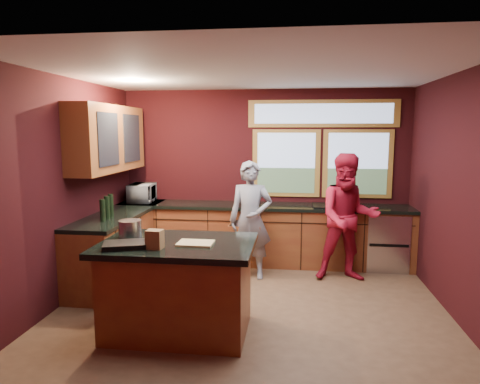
% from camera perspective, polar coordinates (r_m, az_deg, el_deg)
% --- Properties ---
extents(floor, '(4.50, 4.50, 0.00)m').
position_cam_1_polar(floor, '(5.24, 1.52, -14.99)').
color(floor, brown).
rests_on(floor, ground).
extents(room_shell, '(4.52, 4.02, 2.71)m').
position_cam_1_polar(room_shell, '(5.23, -4.60, 5.29)').
color(room_shell, black).
rests_on(room_shell, ground).
extents(back_counter, '(4.50, 0.64, 0.93)m').
position_cam_1_polar(back_counter, '(6.69, 4.68, -5.64)').
color(back_counter, maroon).
rests_on(back_counter, floor).
extents(left_counter, '(0.64, 2.30, 0.93)m').
position_cam_1_polar(left_counter, '(6.34, -15.61, -6.68)').
color(left_counter, maroon).
rests_on(left_counter, floor).
extents(island, '(1.55, 1.05, 0.95)m').
position_cam_1_polar(island, '(4.52, -8.24, -12.37)').
color(island, maroon).
rests_on(island, floor).
extents(person_grey, '(0.61, 0.40, 1.65)m').
position_cam_1_polar(person_grey, '(5.97, 1.41, -3.75)').
color(person_grey, slate).
rests_on(person_grey, floor).
extents(person_red, '(0.91, 0.73, 1.76)m').
position_cam_1_polar(person_red, '(6.04, 14.22, -3.34)').
color(person_red, maroon).
rests_on(person_red, floor).
extents(microwave, '(0.41, 0.56, 0.29)m').
position_cam_1_polar(microwave, '(6.97, -12.94, -0.13)').
color(microwave, '#999999').
rests_on(microwave, left_counter).
extents(potted_plant, '(0.35, 0.30, 0.39)m').
position_cam_1_polar(potted_plant, '(6.65, 13.25, -0.11)').
color(potted_plant, '#999999').
rests_on(potted_plant, back_counter).
extents(paper_towel, '(0.12, 0.12, 0.28)m').
position_cam_1_polar(paper_towel, '(6.60, 12.37, -0.64)').
color(paper_towel, white).
rests_on(paper_towel, back_counter).
extents(cutting_board, '(0.35, 0.25, 0.02)m').
position_cam_1_polar(cutting_board, '(4.29, -5.95, -6.81)').
color(cutting_board, tan).
rests_on(cutting_board, island).
extents(stock_pot, '(0.24, 0.24, 0.18)m').
position_cam_1_polar(stock_pot, '(4.67, -14.43, -4.75)').
color(stock_pot, '#AEAEB3').
rests_on(stock_pot, island).
extents(paper_bag, '(0.16, 0.13, 0.18)m').
position_cam_1_polar(paper_bag, '(4.17, -11.30, -6.20)').
color(paper_bag, brown).
rests_on(paper_bag, island).
extents(black_tray, '(0.47, 0.40, 0.05)m').
position_cam_1_polar(black_tray, '(4.29, -15.11, -6.82)').
color(black_tray, black).
rests_on(black_tray, island).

